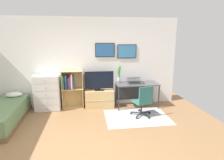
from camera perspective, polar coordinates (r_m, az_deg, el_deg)
ground_plane at (r=3.88m, az=-10.81°, el=-19.98°), size 7.20×7.20×0.00m
wall_back_with_posters at (r=5.75m, az=-10.03°, el=5.25°), size 6.12×0.09×2.70m
area_rug at (r=5.15m, az=7.66°, el=-11.20°), size 1.70×1.20×0.01m
dresser at (r=5.76m, az=-19.23°, el=-3.70°), size 0.73×0.46×1.05m
bookshelf at (r=5.69m, az=-12.56°, el=-1.91°), size 0.62×0.30×1.15m
tv_stand at (r=5.74m, az=-3.89°, el=-5.72°), size 0.87×0.41×0.54m
television at (r=5.57m, az=-3.96°, el=-0.30°), size 0.86×0.16×0.58m
desk at (r=5.81m, az=7.45°, el=-2.11°), size 1.28×0.61×0.74m
office_chair at (r=5.04m, az=9.64°, el=-6.27°), size 0.58×0.57×0.86m
laptop at (r=5.75m, az=6.81°, el=-0.18°), size 0.41×0.44×0.17m
computer_mouse at (r=5.70m, az=9.72°, el=-0.92°), size 0.06×0.10×0.03m
bamboo_vase at (r=5.72m, az=2.17°, el=1.82°), size 0.11×0.10×0.50m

